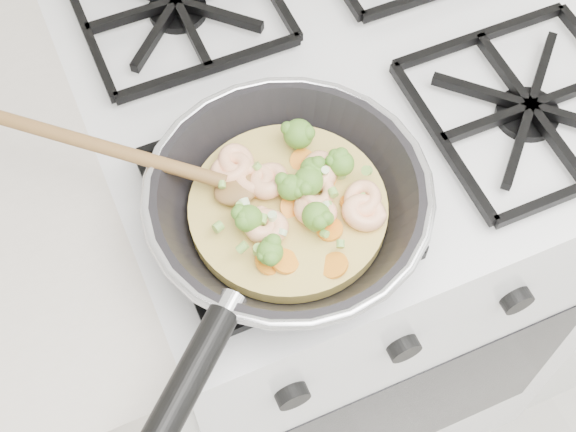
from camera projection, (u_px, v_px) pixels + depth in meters
name	position (u px, v px, depth m)	size (l,w,h in m)	color
stove	(329.00, 243.00, 1.32)	(0.60, 0.60, 0.92)	white
skillet	(284.00, 207.00, 0.78)	(0.40, 0.43, 0.09)	black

